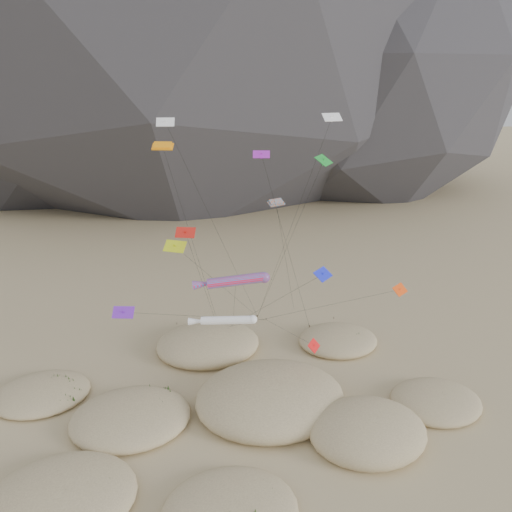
{
  "coord_description": "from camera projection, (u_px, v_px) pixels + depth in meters",
  "views": [
    {
      "loc": [
        -9.74,
        -40.42,
        34.75
      ],
      "look_at": [
        1.55,
        12.0,
        14.64
      ],
      "focal_mm": 35.0,
      "sensor_mm": 36.0,
      "label": 1
    }
  ],
  "objects": [
    {
      "name": "orange_parafoil",
      "position": [
        164.0,
        149.0,
        56.17
      ],
      "size": [
        7.81,
        9.0,
        27.15
      ],
      "color": "orange",
      "rests_on": "ground"
    },
    {
      "name": "kite_stakes",
      "position": [
        243.0,
        324.0,
        72.2
      ],
      "size": [
        23.03,
        4.91,
        0.3
      ],
      "color": "#3F2D1E",
      "rests_on": "ground"
    },
    {
      "name": "dune_grass",
      "position": [
        259.0,
        405.0,
        53.65
      ],
      "size": [
        42.89,
        31.3,
        1.5
      ],
      "color": "black",
      "rests_on": "ground"
    },
    {
      "name": "ground",
      "position": [
        266.0,
        431.0,
        51.12
      ],
      "size": [
        500.0,
        500.0,
        0.0
      ],
      "primitive_type": "plane",
      "color": "#CCB789",
      "rests_on": "ground"
    },
    {
      "name": "delta_kites",
      "position": [
        263.0,
        233.0,
        54.57
      ],
      "size": [
        33.83,
        21.02,
        30.25
      ],
      "color": "red",
      "rests_on": "ground"
    },
    {
      "name": "white_tube_kite",
      "position": [
        224.0,
        320.0,
        52.64
      ],
      "size": [
        7.17,
        16.84,
        10.63
      ],
      "color": "white",
      "rests_on": "ground"
    },
    {
      "name": "rainbow_tube_kite",
      "position": [
        233.0,
        281.0,
        54.04
      ],
      "size": [
        8.43,
        15.16,
        14.19
      ],
      "color": "#FF1A43",
      "rests_on": "ground"
    },
    {
      "name": "multi_parafoil",
      "position": [
        277.0,
        205.0,
        59.03
      ],
      "size": [
        7.1,
        11.9,
        20.45
      ],
      "color": "#EC5618",
      "rests_on": "ground"
    },
    {
      "name": "dunes",
      "position": [
        240.0,
        404.0,
        54.0
      ],
      "size": [
        53.11,
        37.34,
        4.59
      ],
      "color": "#CCB789",
      "rests_on": "ground"
    }
  ]
}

